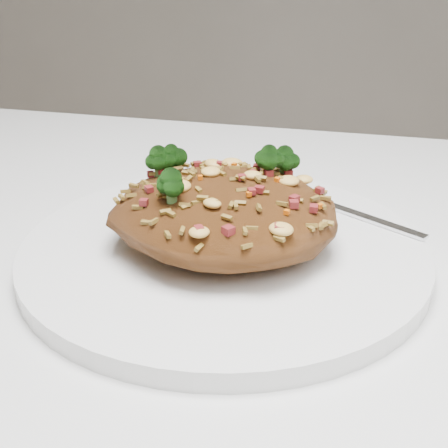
{
  "coord_description": "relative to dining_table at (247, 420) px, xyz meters",
  "views": [
    {
      "loc": [
        0.06,
        -0.33,
        0.97
      ],
      "look_at": [
        -0.03,
        0.06,
        0.78
      ],
      "focal_mm": 50.0,
      "sensor_mm": 36.0,
      "label": 1
    }
  ],
  "objects": [
    {
      "name": "dining_table",
      "position": [
        0.0,
        0.0,
        0.0
      ],
      "size": [
        1.2,
        0.8,
        0.75
      ],
      "color": "white",
      "rests_on": "ground"
    },
    {
      "name": "plate",
      "position": [
        -0.03,
        0.06,
        0.1
      ],
      "size": [
        0.29,
        0.29,
        0.01
      ],
      "primitive_type": "cylinder",
      "color": "white",
      "rests_on": "dining_table"
    },
    {
      "name": "fork",
      "position": [
        0.05,
        0.14,
        0.11
      ],
      "size": [
        0.15,
        0.1,
        0.0
      ],
      "rotation": [
        0.0,
        0.0,
        -0.53
      ],
      "color": "silver",
      "rests_on": "plate"
    },
    {
      "name": "fried_rice",
      "position": [
        -0.03,
        0.06,
        0.14
      ],
      "size": [
        0.16,
        0.15,
        0.07
      ],
      "color": "brown",
      "rests_on": "plate"
    }
  ]
}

